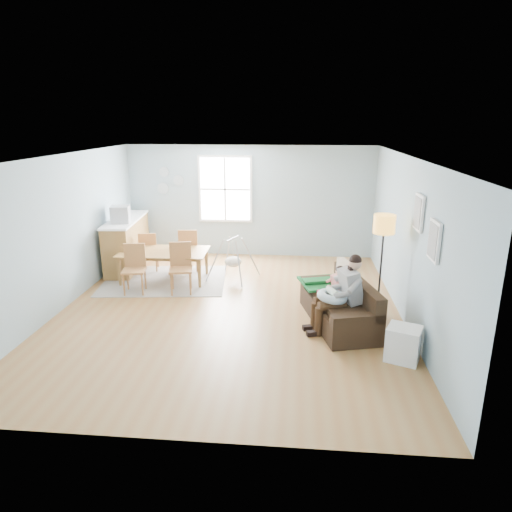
# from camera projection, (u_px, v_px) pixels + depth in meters

# --- Properties ---
(room) EXTENTS (8.40, 9.40, 3.90)m
(room) POSITION_uv_depth(u_px,v_px,m) (228.00, 174.00, 7.50)
(room) COLOR #9F6938
(window) EXTENTS (1.32, 0.08, 1.62)m
(window) POSITION_uv_depth(u_px,v_px,m) (225.00, 189.00, 11.07)
(window) COLOR white
(window) RESTS_ON room
(pictures) EXTENTS (0.05, 1.34, 0.74)m
(pictures) POSITION_uv_depth(u_px,v_px,m) (426.00, 226.00, 6.40)
(pictures) COLOR white
(pictures) RESTS_ON room
(wall_plates) EXTENTS (0.67, 0.02, 0.66)m
(wall_plates) POSITION_uv_depth(u_px,v_px,m) (168.00, 181.00, 11.15)
(wall_plates) COLOR #8D9BA9
(wall_plates) RESTS_ON room
(sofa) EXTENTS (1.26, 2.04, 0.77)m
(sofa) POSITION_uv_depth(u_px,v_px,m) (341.00, 308.00, 7.60)
(sofa) COLOR black
(sofa) RESTS_ON room
(green_throw) EXTENTS (1.05, 0.97, 0.04)m
(green_throw) POSITION_uv_depth(u_px,v_px,m) (326.00, 283.00, 8.13)
(green_throw) COLOR #16622C
(green_throw) RESTS_ON sofa
(beige_pillow) EXTENTS (0.24, 0.47, 0.46)m
(beige_pillow) POSITION_uv_depth(u_px,v_px,m) (344.00, 273.00, 7.98)
(beige_pillow) COLOR tan
(beige_pillow) RESTS_ON sofa
(father) EXTENTS (0.96, 0.61, 1.27)m
(father) POSITION_uv_depth(u_px,v_px,m) (341.00, 291.00, 7.21)
(father) COLOR gray
(father) RESTS_ON sofa
(nursing_pillow) EXTENTS (0.58, 0.57, 0.20)m
(nursing_pillow) POSITION_uv_depth(u_px,v_px,m) (332.00, 296.00, 7.21)
(nursing_pillow) COLOR #A3BCCB
(nursing_pillow) RESTS_ON father
(infant) EXTENTS (0.21, 0.34, 0.12)m
(infant) POSITION_uv_depth(u_px,v_px,m) (332.00, 291.00, 7.22)
(infant) COLOR silver
(infant) RESTS_ON nursing_pillow
(toddler) EXTENTS (0.49, 0.36, 0.73)m
(toddler) POSITION_uv_depth(u_px,v_px,m) (335.00, 283.00, 7.66)
(toddler) COLOR silver
(toddler) RESTS_ON sofa
(floor_lamp) EXTENTS (0.36, 0.36, 1.77)m
(floor_lamp) POSITION_uv_depth(u_px,v_px,m) (384.00, 233.00, 7.60)
(floor_lamp) COLOR black
(floor_lamp) RESTS_ON room
(storage_cube) EXTENTS (0.57, 0.54, 0.50)m
(storage_cube) POSITION_uv_depth(u_px,v_px,m) (403.00, 344.00, 6.43)
(storage_cube) COLOR white
(storage_cube) RESTS_ON room
(rug) EXTENTS (2.72, 2.18, 0.01)m
(rug) POSITION_uv_depth(u_px,v_px,m) (165.00, 280.00, 9.67)
(rug) COLOR gray
(rug) RESTS_ON room
(dining_table) EXTENTS (1.85, 1.06, 0.64)m
(dining_table) POSITION_uv_depth(u_px,v_px,m) (164.00, 266.00, 9.58)
(dining_table) COLOR brown
(dining_table) RESTS_ON rug
(chair_sw) EXTENTS (0.49, 0.49, 0.96)m
(chair_sw) POSITION_uv_depth(u_px,v_px,m) (134.00, 265.00, 8.91)
(chair_sw) COLOR olive
(chair_sw) RESTS_ON rug
(chair_se) EXTENTS (0.53, 0.53, 0.98)m
(chair_se) POSITION_uv_depth(u_px,v_px,m) (181.00, 264.00, 8.93)
(chair_se) COLOR olive
(chair_se) RESTS_ON rug
(chair_nw) EXTENTS (0.48, 0.48, 0.90)m
(chair_nw) POSITION_uv_depth(u_px,v_px,m) (148.00, 249.00, 10.12)
(chair_nw) COLOR olive
(chair_nw) RESTS_ON rug
(chair_ne) EXTENTS (0.48, 0.48, 0.98)m
(chair_ne) POSITION_uv_depth(u_px,v_px,m) (189.00, 247.00, 10.11)
(chair_ne) COLOR olive
(chair_ne) RESTS_ON rug
(counter) EXTENTS (0.78, 2.08, 1.14)m
(counter) POSITION_uv_depth(u_px,v_px,m) (127.00, 243.00, 10.41)
(counter) COLOR brown
(counter) RESTS_ON room
(monitor) EXTENTS (0.45, 0.43, 0.36)m
(monitor) POSITION_uv_depth(u_px,v_px,m) (120.00, 214.00, 9.83)
(monitor) COLOR #A8A7AC
(monitor) RESTS_ON counter
(baby_swing) EXTENTS (1.12, 1.13, 0.89)m
(baby_swing) POSITION_uv_depth(u_px,v_px,m) (233.00, 261.00, 9.66)
(baby_swing) COLOR #A8A7AC
(baby_swing) RESTS_ON room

